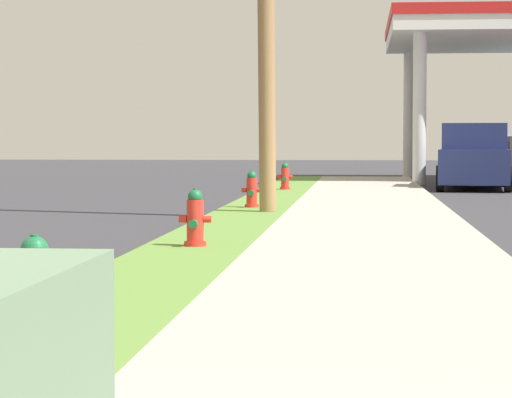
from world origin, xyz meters
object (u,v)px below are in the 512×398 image
Objects in this scene: fire_hydrant_second at (195,221)px; truck_navy_on_apron at (474,159)px; fire_hydrant_fourth at (285,178)px; fire_hydrant_third at (252,191)px; fire_hydrant_nearest at (35,297)px.

fire_hydrant_second is 21.00m from truck_navy_on_apron.
truck_navy_on_apron is at bearing 32.35° from fire_hydrant_fourth.
fire_hydrant_fourth is (0.12, 8.31, 0.00)m from fire_hydrant_third.
fire_hydrant_fourth is at bearing 89.83° from fire_hydrant_second.
fire_hydrant_nearest and fire_hydrant_fourth have the same top height.
fire_hydrant_nearest is 15.61m from fire_hydrant_third.
truck_navy_on_apron reaches higher than fire_hydrant_nearest.
fire_hydrant_fourth is 0.13× the size of truck_navy_on_apron.
truck_navy_on_apron is (5.61, 11.79, 0.47)m from fire_hydrant_third.
fire_hydrant_nearest is at bearing -90.21° from fire_hydrant_fourth.
fire_hydrant_nearest and fire_hydrant_second have the same top height.
fire_hydrant_second is at bearing -90.17° from fire_hydrant_fourth.
fire_hydrant_third is 8.32m from fire_hydrant_fourth.
fire_hydrant_nearest is 7.15m from fire_hydrant_second.
fire_hydrant_nearest is 27.96m from truck_navy_on_apron.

